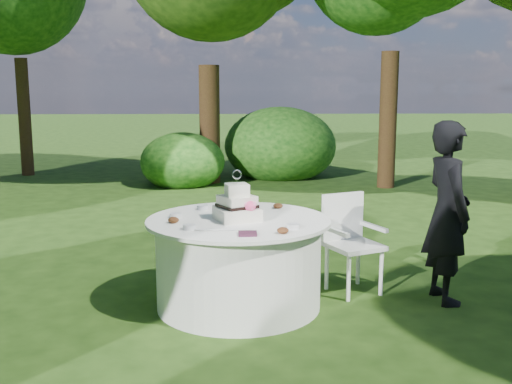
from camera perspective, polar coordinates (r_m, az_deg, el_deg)
ground at (r=5.29m, az=-1.65°, el=-10.75°), size 80.00×80.00×0.00m
napkins at (r=4.52m, az=-0.80°, el=-3.99°), size 0.14×0.14×0.02m
feather_plume at (r=4.67m, az=-3.13°, el=-3.58°), size 0.48×0.07×0.01m
guest at (r=5.46m, az=17.77°, el=-1.85°), size 0.43×0.61×1.59m
table at (r=5.16m, az=-1.68°, el=-6.71°), size 1.56×1.56×0.77m
cake at (r=5.01m, az=-1.78°, el=-1.39°), size 0.43×0.43×0.43m
chair at (r=5.60m, az=8.88°, el=-4.11°), size 0.58×0.58×0.90m
votives at (r=5.00m, az=-4.04°, el=-2.54°), size 1.06×0.89×0.04m
petal_cups at (r=4.99m, az=-1.04°, el=-2.48°), size 0.99×1.06×0.05m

